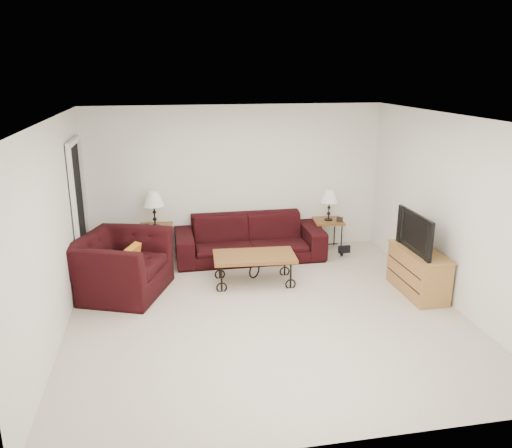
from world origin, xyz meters
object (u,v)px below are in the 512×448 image
(lamp_left, at_px, (154,209))
(armchair, at_px, (121,265))
(coffee_table, at_px, (254,269))
(tv_stand, at_px, (418,272))
(lamp_right, at_px, (329,205))
(television, at_px, (421,232))
(sofa, at_px, (249,238))
(backpack, at_px, (342,245))
(side_table_right, at_px, (328,235))
(side_table_left, at_px, (156,243))

(lamp_left, xyz_separation_m, armchair, (-0.48, -1.22, -0.46))
(coffee_table, relative_size, tv_stand, 1.12)
(lamp_right, bearing_deg, coffee_table, -141.28)
(coffee_table, xyz_separation_m, television, (2.18, -0.76, 0.68))
(sofa, height_order, lamp_right, lamp_right)
(armchair, height_order, television, television)
(lamp_left, distance_m, backpack, 3.19)
(backpack, bearing_deg, lamp_right, 89.95)
(armchair, xyz_separation_m, tv_stand, (4.11, -0.77, -0.10))
(lamp_right, relative_size, coffee_table, 0.45)
(side_table_right, distance_m, tv_stand, 2.10)
(sofa, height_order, coffee_table, sofa)
(coffee_table, xyz_separation_m, armchair, (-1.90, 0.01, 0.19))
(lamp_right, bearing_deg, armchair, -160.46)
(armchair, distance_m, backpack, 3.67)
(lamp_right, xyz_separation_m, coffee_table, (-1.54, -1.23, -0.58))
(side_table_right, relative_size, lamp_left, 0.92)
(side_table_right, distance_m, television, 2.19)
(lamp_left, relative_size, armchair, 0.46)
(side_table_left, relative_size, coffee_table, 0.49)
(sofa, bearing_deg, television, -41.09)
(armchair, bearing_deg, lamp_left, -0.17)
(tv_stand, xyz_separation_m, television, (-0.02, -0.00, 0.59))
(sofa, relative_size, backpack, 6.20)
(lamp_left, bearing_deg, side_table_right, 0.00)
(lamp_left, height_order, tv_stand, lamp_left)
(tv_stand, bearing_deg, sofa, 139.18)
(sofa, relative_size, armchair, 1.90)
(coffee_table, relative_size, television, 1.26)
(sofa, distance_m, lamp_right, 1.51)
(coffee_table, bearing_deg, backpack, 26.88)
(side_table_left, height_order, coffee_table, side_table_left)
(tv_stand, relative_size, television, 1.12)
(side_table_right, bearing_deg, sofa, -172.81)
(lamp_right, relative_size, armchair, 0.42)
(backpack, bearing_deg, sofa, 153.75)
(lamp_left, height_order, backpack, lamp_left)
(armchair, relative_size, tv_stand, 1.21)
(armchair, height_order, tv_stand, armchair)
(armchair, xyz_separation_m, backpack, (3.57, 0.83, -0.22))
(armchair, bearing_deg, sofa, -41.42)
(sofa, relative_size, television, 2.58)
(tv_stand, bearing_deg, lamp_right, 108.57)
(television, bearing_deg, side_table_left, -118.89)
(lamp_left, bearing_deg, side_table_left, 0.00)
(sofa, distance_m, lamp_left, 1.63)
(lamp_right, height_order, backpack, lamp_right)
(television, bearing_deg, backpack, -162.09)
(armchair, bearing_deg, side_table_left, -0.17)
(lamp_left, distance_m, lamp_right, 2.96)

